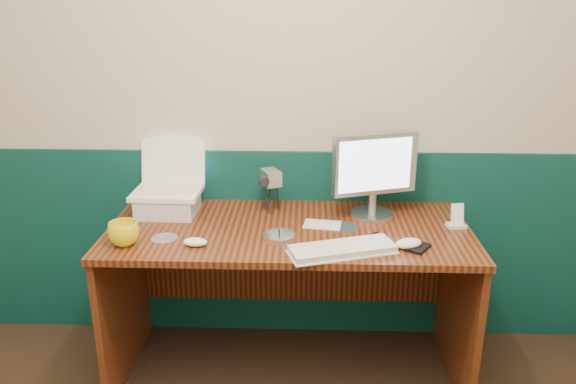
{
  "coord_description": "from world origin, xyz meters",
  "views": [
    {
      "loc": [
        0.23,
        -0.91,
        1.72
      ],
      "look_at": [
        0.16,
        1.23,
        0.97
      ],
      "focal_mm": 35.0,
      "sensor_mm": 36.0,
      "label": 1
    }
  ],
  "objects_px": {
    "desk": "(289,302)",
    "keyboard": "(342,250)",
    "monitor": "(374,176)",
    "mug": "(124,234)",
    "camcorder": "(271,193)",
    "laptop": "(165,168)"
  },
  "relations": [
    {
      "from": "desk",
      "to": "keyboard",
      "type": "distance_m",
      "value": 0.51
    },
    {
      "from": "camcorder",
      "to": "monitor",
      "type": "bearing_deg",
      "value": -30.77
    },
    {
      "from": "keyboard",
      "to": "mug",
      "type": "xyz_separation_m",
      "value": [
        -0.89,
        0.04,
        0.04
      ]
    },
    {
      "from": "mug",
      "to": "camcorder",
      "type": "distance_m",
      "value": 0.71
    },
    {
      "from": "mug",
      "to": "camcorder",
      "type": "bearing_deg",
      "value": 34.91
    },
    {
      "from": "laptop",
      "to": "monitor",
      "type": "xyz_separation_m",
      "value": [
        0.95,
        -0.0,
        -0.02
      ]
    },
    {
      "from": "desk",
      "to": "camcorder",
      "type": "bearing_deg",
      "value": 114.67
    },
    {
      "from": "laptop",
      "to": "mug",
      "type": "relative_size",
      "value": 2.45
    },
    {
      "from": "desk",
      "to": "mug",
      "type": "bearing_deg",
      "value": -163.21
    },
    {
      "from": "monitor",
      "to": "camcorder",
      "type": "bearing_deg",
      "value": 155.98
    },
    {
      "from": "laptop",
      "to": "monitor",
      "type": "height_order",
      "value": "monitor"
    },
    {
      "from": "monitor",
      "to": "mug",
      "type": "relative_size",
      "value": 3.12
    },
    {
      "from": "monitor",
      "to": "mug",
      "type": "height_order",
      "value": "monitor"
    },
    {
      "from": "mug",
      "to": "camcorder",
      "type": "xyz_separation_m",
      "value": [
        0.58,
        0.4,
        0.04
      ]
    },
    {
      "from": "desk",
      "to": "laptop",
      "type": "bearing_deg",
      "value": 165.02
    },
    {
      "from": "laptop",
      "to": "monitor",
      "type": "distance_m",
      "value": 0.95
    },
    {
      "from": "desk",
      "to": "mug",
      "type": "relative_size",
      "value": 12.71
    },
    {
      "from": "monitor",
      "to": "keyboard",
      "type": "distance_m",
      "value": 0.47
    },
    {
      "from": "monitor",
      "to": "keyboard",
      "type": "height_order",
      "value": "monitor"
    },
    {
      "from": "monitor",
      "to": "keyboard",
      "type": "bearing_deg",
      "value": -129.89
    },
    {
      "from": "monitor",
      "to": "mug",
      "type": "bearing_deg",
      "value": -179.43
    },
    {
      "from": "keyboard",
      "to": "camcorder",
      "type": "relative_size",
      "value": 2.38
    }
  ]
}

